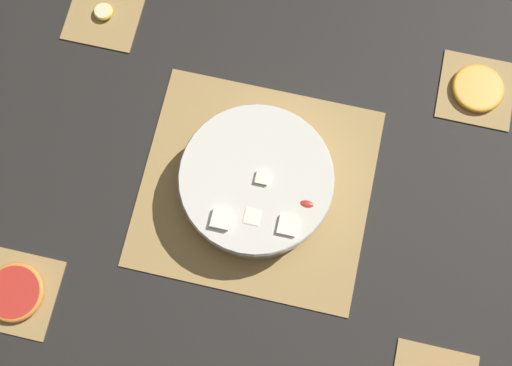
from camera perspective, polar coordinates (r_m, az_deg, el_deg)
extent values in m
plane|color=black|center=(1.06, 0.00, -0.43)|extent=(6.00, 6.00, 0.00)
cube|color=#A8844C|center=(1.06, 0.00, -0.39)|extent=(0.40, 0.38, 0.01)
cube|color=brown|center=(1.07, -7.00, 1.16)|extent=(0.01, 0.37, 0.00)
cube|color=brown|center=(1.06, -3.53, 0.40)|extent=(0.01, 0.37, 0.00)
cube|color=brown|center=(1.06, 0.00, -0.37)|extent=(0.01, 0.37, 0.00)
cube|color=brown|center=(1.06, 3.55, -1.14)|extent=(0.01, 0.37, 0.00)
cube|color=brown|center=(1.06, 7.10, -1.90)|extent=(0.01, 0.37, 0.00)
cube|color=#A8844C|center=(1.11, -21.86, -9.67)|extent=(0.14, 0.14, 0.01)
cube|color=brown|center=(1.11, -22.52, -9.46)|extent=(0.00, 0.13, 0.00)
cube|color=brown|center=(1.10, -21.25, -9.86)|extent=(0.00, 0.13, 0.00)
cube|color=brown|center=(1.09, -19.96, -10.25)|extent=(0.00, 0.13, 0.00)
cube|color=#A8844C|center=(1.22, -14.26, 15.36)|extent=(0.14, 0.14, 0.01)
cube|color=brown|center=(1.23, -15.31, 15.53)|extent=(0.00, 0.13, 0.00)
cube|color=brown|center=(1.21, -13.24, 15.26)|extent=(0.00, 0.13, 0.00)
cube|color=#A8844C|center=(1.19, 20.26, 8.32)|extent=(0.14, 0.14, 0.01)
cube|color=brown|center=(1.18, 18.72, 8.76)|extent=(0.00, 0.13, 0.00)
cube|color=brown|center=(1.19, 20.29, 8.35)|extent=(0.00, 0.13, 0.00)
cube|color=brown|center=(1.20, 21.83, 7.93)|extent=(0.00, 0.13, 0.00)
cylinder|color=silver|center=(1.02, 0.00, 0.09)|extent=(0.26, 0.26, 0.07)
torus|color=silver|center=(1.00, 0.00, 0.46)|extent=(0.26, 0.26, 0.01)
cylinder|color=beige|center=(1.01, 1.95, 0.41)|extent=(0.03, 0.03, 0.01)
cylinder|color=beige|center=(1.02, 4.06, -4.03)|extent=(0.03, 0.03, 0.01)
cylinder|color=beige|center=(1.01, -2.13, -0.23)|extent=(0.03, 0.03, 0.01)
cylinder|color=beige|center=(1.02, -2.62, 4.56)|extent=(0.02, 0.02, 0.01)
cylinder|color=beige|center=(1.02, 0.30, -1.45)|extent=(0.03, 0.03, 0.01)
cylinder|color=beige|center=(1.02, -0.59, 1.10)|extent=(0.03, 0.03, 0.01)
cylinder|color=beige|center=(1.03, -4.85, 1.60)|extent=(0.03, 0.03, 0.01)
cube|color=white|center=(1.02, -3.48, 3.13)|extent=(0.02, 0.02, 0.02)
cube|color=white|center=(0.98, -3.34, -3.59)|extent=(0.03, 0.03, 0.03)
cube|color=white|center=(0.98, 2.98, -4.21)|extent=(0.03, 0.03, 0.03)
cube|color=white|center=(1.03, 3.25, -1.03)|extent=(0.03, 0.03, 0.03)
cube|color=white|center=(1.04, -1.58, 4.77)|extent=(0.02, 0.02, 0.02)
cube|color=white|center=(0.99, 0.59, 0.44)|extent=(0.02, 0.02, 0.02)
cube|color=white|center=(1.05, -4.30, 2.90)|extent=(0.02, 0.02, 0.02)
cube|color=white|center=(1.03, -1.14, -4.99)|extent=(0.02, 0.02, 0.02)
cube|color=white|center=(1.03, 5.64, 1.54)|extent=(0.03, 0.03, 0.03)
cube|color=white|center=(1.04, -2.79, 1.77)|extent=(0.03, 0.03, 0.03)
cube|color=white|center=(0.99, -0.37, -3.37)|extent=(0.03, 0.03, 0.03)
cube|color=white|center=(1.01, -2.94, 1.30)|extent=(0.02, 0.02, 0.02)
cube|color=white|center=(1.06, 1.06, 4.21)|extent=(0.03, 0.03, 0.03)
cube|color=white|center=(1.02, -0.39, 3.10)|extent=(0.02, 0.02, 0.02)
ellipsoid|color=#F9A338|center=(0.99, 3.24, -2.19)|extent=(0.03, 0.02, 0.01)
ellipsoid|color=red|center=(1.00, 1.45, -2.81)|extent=(0.03, 0.02, 0.02)
ellipsoid|color=#F9A338|center=(1.02, -4.01, -1.08)|extent=(0.03, 0.01, 0.01)
ellipsoid|color=#F9A338|center=(1.03, 1.02, 5.55)|extent=(0.04, 0.02, 0.02)
ellipsoid|color=#F9A338|center=(1.01, -2.36, -1.72)|extent=(0.03, 0.01, 0.01)
ellipsoid|color=#F9A338|center=(1.07, -1.02, 3.90)|extent=(0.02, 0.01, 0.01)
ellipsoid|color=#F9A338|center=(1.01, 5.57, -1.33)|extent=(0.03, 0.02, 0.01)
ellipsoid|color=#F9A338|center=(1.02, 2.50, 3.58)|extent=(0.03, 0.02, 0.01)
ellipsoid|color=red|center=(0.99, 4.83, -2.07)|extent=(0.03, 0.02, 0.01)
cylinder|color=#F9A338|center=(1.18, 20.39, 8.46)|extent=(0.08, 0.08, 0.01)
torus|color=#F4A82D|center=(1.18, 20.39, 8.46)|extent=(0.10, 0.10, 0.01)
cylinder|color=beige|center=(1.21, -14.35, 15.53)|extent=(0.03, 0.03, 0.01)
torus|color=yellow|center=(1.21, -14.35, 15.53)|extent=(0.04, 0.04, 0.01)
cylinder|color=red|center=(1.10, -22.03, -9.63)|extent=(0.09, 0.09, 0.01)
torus|color=orange|center=(1.10, -22.03, -9.63)|extent=(0.10, 0.10, 0.01)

